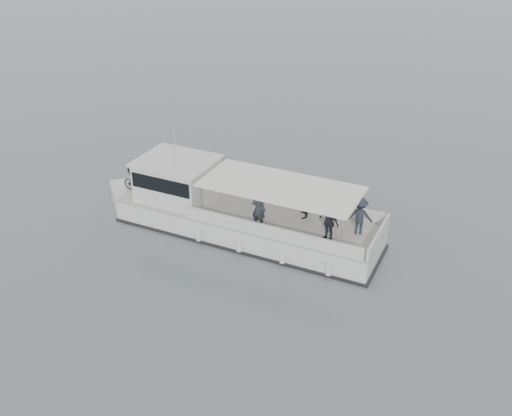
% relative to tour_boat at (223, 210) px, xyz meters
% --- Properties ---
extents(ground, '(1400.00, 1400.00, 0.00)m').
position_rel_tour_boat_xyz_m(ground, '(4.20, 0.20, -1.04)').
color(ground, slate).
rests_on(ground, ground).
extents(tour_boat, '(15.18, 4.02, 6.35)m').
position_rel_tour_boat_xyz_m(tour_boat, '(0.00, 0.00, 0.00)').
color(tour_boat, silver).
rests_on(tour_boat, ground).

